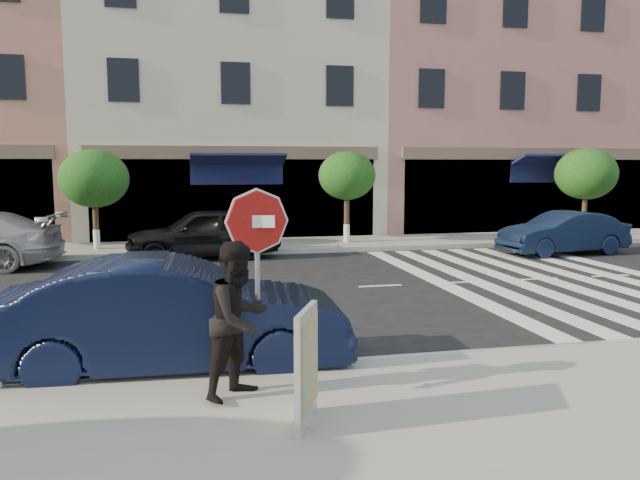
% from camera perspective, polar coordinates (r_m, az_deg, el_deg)
% --- Properties ---
extents(ground, '(120.00, 120.00, 0.00)m').
position_cam_1_polar(ground, '(10.05, 1.63, -9.06)').
color(ground, black).
rests_on(ground, ground).
extents(sidewalk_near, '(60.00, 4.50, 0.15)m').
position_cam_1_polar(sidewalk_near, '(6.66, 9.82, -17.08)').
color(sidewalk_near, gray).
rests_on(sidewalk_near, ground).
extents(sidewalk_far, '(60.00, 3.00, 0.15)m').
position_cam_1_polar(sidewalk_far, '(20.68, -5.76, -0.53)').
color(sidewalk_far, gray).
rests_on(sidewalk_far, ground).
extents(building_centre, '(11.00, 9.00, 11.00)m').
position_cam_1_polar(building_centre, '(26.57, -8.55, 12.82)').
color(building_centre, beige).
rests_on(building_centre, ground).
extents(building_east_mid, '(13.00, 9.00, 13.00)m').
position_cam_1_polar(building_east_mid, '(30.01, 15.68, 13.89)').
color(building_east_mid, '#AB7265').
rests_on(building_east_mid, ground).
extents(street_tree_wb, '(2.10, 2.10, 3.06)m').
position_cam_1_polar(street_tree_wb, '(20.34, -19.96, 5.27)').
color(street_tree_wb, '#473323').
rests_on(street_tree_wb, sidewalk_far).
extents(street_tree_c, '(1.90, 1.90, 3.04)m').
position_cam_1_polar(street_tree_c, '(20.87, 2.48, 5.85)').
color(street_tree_c, '#473323').
rests_on(street_tree_c, sidewalk_far).
extents(street_tree_ea, '(2.20, 2.20, 3.19)m').
position_cam_1_polar(street_tree_ea, '(24.75, 23.16, 5.56)').
color(street_tree_ea, '#473323').
rests_on(street_tree_ea, sidewalk_far).
extents(stop_sign, '(0.81, 0.21, 2.33)m').
position_cam_1_polar(stop_sign, '(7.80, -5.77, 0.17)').
color(stop_sign, gray).
rests_on(stop_sign, sidewalk_near).
extents(walker, '(1.09, 1.08, 1.78)m').
position_cam_1_polar(walker, '(7.12, -7.41, -7.22)').
color(walker, black).
rests_on(walker, sidewalk_near).
extents(poster_board, '(0.38, 0.74, 1.20)m').
position_cam_1_polar(poster_board, '(6.39, -1.20, -11.66)').
color(poster_board, beige).
rests_on(poster_board, sidewalk_near).
extents(car_near_mid, '(4.72, 1.83, 1.53)m').
position_cam_1_polar(car_near_mid, '(8.61, -13.16, -6.71)').
color(car_near_mid, black).
rests_on(car_near_mid, ground).
extents(car_far_mid, '(4.52, 2.07, 1.50)m').
position_cam_1_polar(car_far_mid, '(18.58, -10.63, 0.63)').
color(car_far_mid, black).
rests_on(car_far_mid, ground).
extents(car_far_right, '(4.10, 1.78, 1.31)m').
position_cam_1_polar(car_far_right, '(20.54, 21.35, 0.60)').
color(car_far_right, black).
rests_on(car_far_right, ground).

